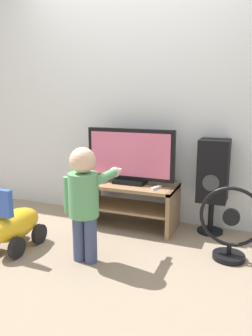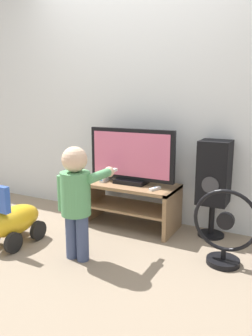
% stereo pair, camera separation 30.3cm
% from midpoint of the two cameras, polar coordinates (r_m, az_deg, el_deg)
% --- Properties ---
extents(ground_plane, '(16.00, 16.00, 0.00)m').
position_cam_midpoint_polar(ground_plane, '(3.09, 1.69, -11.32)').
color(ground_plane, gray).
extents(wall_back, '(10.00, 0.06, 2.60)m').
position_cam_midpoint_polar(wall_back, '(3.32, 5.90, 13.25)').
color(wall_back, silver).
rests_on(wall_back, ground_plane).
extents(tv_stand, '(0.91, 0.44, 0.42)m').
position_cam_midpoint_polar(tv_stand, '(3.18, 3.47, -5.30)').
color(tv_stand, '#93704C').
rests_on(tv_stand, ground_plane).
extents(television, '(0.86, 0.20, 0.53)m').
position_cam_midpoint_polar(television, '(3.11, 3.72, 1.92)').
color(television, black).
rests_on(television, tv_stand).
extents(game_console, '(0.05, 0.20, 0.05)m').
position_cam_midpoint_polar(game_console, '(3.25, -0.79, -1.80)').
color(game_console, white).
rests_on(game_console, tv_stand).
extents(remote_primary, '(0.07, 0.13, 0.03)m').
position_cam_midpoint_polar(remote_primary, '(2.95, 8.00, -3.62)').
color(remote_primary, white).
rests_on(remote_primary, tv_stand).
extents(child, '(0.34, 0.49, 0.88)m').
position_cam_midpoint_polar(child, '(2.47, -5.10, -4.61)').
color(child, '#3F4C72').
rests_on(child, ground_plane).
extents(speaker_tower, '(0.26, 0.26, 0.87)m').
position_cam_midpoint_polar(speaker_tower, '(3.01, 17.91, -1.24)').
color(speaker_tower, black).
rests_on(speaker_tower, ground_plane).
extents(floor_fan, '(0.48, 0.25, 0.58)m').
position_cam_midpoint_polar(floor_fan, '(2.61, 20.12, -10.41)').
color(floor_fan, black).
rests_on(floor_fan, ground_plane).
extents(ride_on_toy, '(0.30, 0.52, 0.54)m').
position_cam_midpoint_polar(ride_on_toy, '(2.93, -16.19, -8.84)').
color(ride_on_toy, gold).
rests_on(ride_on_toy, ground_plane).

